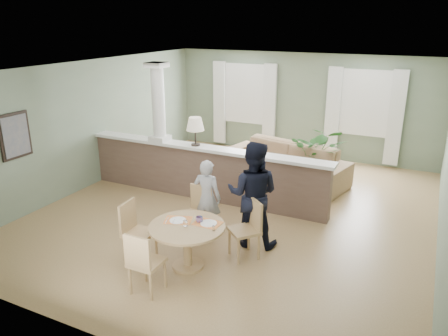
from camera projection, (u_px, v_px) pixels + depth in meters
The scene contains 12 objects.
ground at pixel (239, 209), 8.49m from camera, with size 8.00×8.00×0.00m, color tan.
room_shell at pixel (252, 111), 8.45m from camera, with size 7.02×8.02×2.71m.
pony_wall at pixel (199, 165), 8.84m from camera, with size 5.32×0.38×2.70m.
sofa at pixel (283, 163), 9.85m from camera, with size 2.88×1.13×0.84m, color #978152.
houseplant at pixel (320, 155), 9.61m from camera, with size 1.22×1.05×1.35m, color #2B5F26.
dining_table at pixel (188, 234), 6.37m from camera, with size 1.12×1.12×0.77m.
chair_far_boy at pixel (199, 210), 7.28m from camera, with size 0.44×0.44×0.90m.
chair_far_man at pixel (248, 226), 6.67m from camera, with size 0.59×0.59×0.93m.
chair_near at pixel (143, 261), 5.73m from camera, with size 0.41×0.41×0.91m.
chair_side at pixel (135, 229), 6.56m from camera, with size 0.46×0.46×0.94m.
child_person at pixel (207, 198), 7.32m from camera, with size 0.49×0.32×1.34m, color #98989D.
man_person at pixel (253, 194), 6.93m from camera, with size 0.85×0.66×1.74m, color black.
Camera 1 is at (3.14, -7.11, 3.52)m, focal length 35.00 mm.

